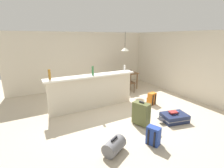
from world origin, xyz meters
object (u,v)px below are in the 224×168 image
bottle_green (93,71)px  dining_table (124,75)px  backpack_orange (152,99)px  book_stack (174,112)px  pendant_lamp (125,49)px  dining_chair_near_partition (128,80)px  bottle_white (125,68)px  duffel_bag_grey (114,146)px  suitcase_upright_olive (141,113)px  backpack_blue (154,136)px  bottle_amber (49,74)px  suitcase_flat_navy (174,117)px

bottle_green → dining_table: bottle_green is taller
backpack_orange → book_stack: bearing=-102.1°
pendant_lamp → dining_chair_near_partition: bearing=-100.1°
bottle_white → dining_table: 1.59m
dining_table → pendant_lamp: pendant_lamp is taller
duffel_bag_grey → bottle_green: bearing=78.2°
bottle_green → duffel_bag_grey: 2.52m
bottle_green → suitcase_upright_olive: bottle_green is taller
bottle_green → backpack_orange: 2.29m
dining_table → suitcase_upright_olive: bearing=-114.2°
backpack_blue → dining_table: bearing=66.8°
dining_table → dining_chair_near_partition: dining_chair_near_partition is taller
pendant_lamp → backpack_orange: pendant_lamp is taller
bottle_white → pendant_lamp: (0.77, 1.20, 0.56)m
bottle_green → duffel_bag_grey: bearing=-101.8°
pendant_lamp → suitcase_upright_olive: (-1.33, -2.93, -1.45)m
bottle_green → bottle_amber: bearing=174.4°
bottle_green → bottle_white: bottle_green is taller
dining_chair_near_partition → backpack_orange: size_ratio=2.21×
dining_chair_near_partition → suitcase_upright_olive: bearing=-116.6°
pendant_lamp → backpack_orange: size_ratio=1.98×
bottle_amber → suitcase_upright_olive: bearing=-40.6°
bottle_amber → suitcase_upright_olive: (1.98, -1.70, -0.94)m
bottle_green → suitcase_upright_olive: size_ratio=0.44×
dining_table → suitcase_upright_olive: 3.29m
bottle_green → duffel_bag_grey: bottle_green is taller
bottle_white → duffel_bag_grey: size_ratio=0.36×
pendant_lamp → book_stack: 3.55m
backpack_blue → duffel_bag_grey: size_ratio=0.74×
dining_chair_near_partition → backpack_blue: (-1.53, -3.30, -0.31)m
suitcase_flat_navy → book_stack: book_stack is taller
pendant_lamp → book_stack: (-0.38, -3.19, -1.53)m
book_stack → backpack_blue: bearing=-156.0°
suitcase_upright_olive → dining_table: bearing=65.8°
book_stack → bottle_amber: bearing=146.3°
backpack_orange → suitcase_upright_olive: suitcase_upright_olive is taller
bottle_amber → backpack_orange: bearing=-13.2°
bottle_green → backpack_blue: 2.64m
bottle_green → book_stack: bearing=-47.7°
pendant_lamp → suitcase_upright_olive: 3.53m
bottle_green → suitcase_flat_navy: bottle_green is taller
bottle_amber → bottle_white: bearing=0.6°
book_stack → duffel_bag_grey: bearing=-169.9°
backpack_orange → suitcase_upright_olive: (-1.21, -0.95, 0.13)m
bottle_green → pendant_lamp: pendant_lamp is taller
suitcase_flat_navy → book_stack: size_ratio=2.66×
suitcase_upright_olive → dining_chair_near_partition: bearing=63.4°
pendant_lamp → backpack_blue: (-1.61, -3.73, -1.58)m
bottle_green → backpack_blue: bottle_green is taller
bottle_white → pendant_lamp: size_ratio=0.25×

